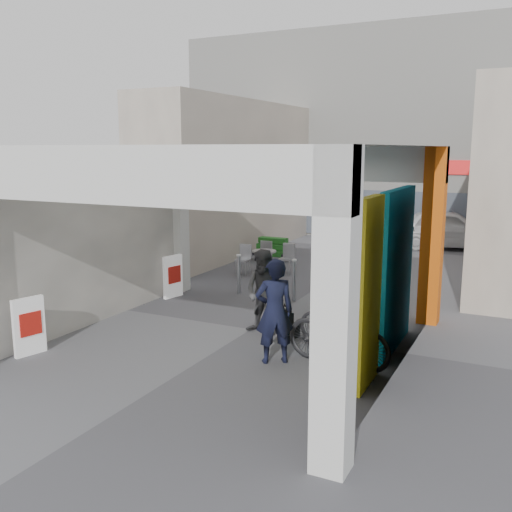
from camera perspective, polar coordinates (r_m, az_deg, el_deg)
The scene contains 20 objects.
ground at distance 11.16m, azimuth -0.51°, elevation -7.34°, with size 90.00×90.00×0.00m, color #595A5F.
arcade_canopy at distance 9.71m, azimuth 0.13°, elevation 3.86°, with size 6.40×6.45×6.40m.
far_building at distance 23.96m, azimuth 15.05°, elevation 11.62°, with size 18.00×4.08×8.00m.
plaza_bldg_left at distance 19.37m, azimuth -2.44°, elevation 7.86°, with size 2.00×9.00×5.00m, color #C1B4A0.
bollard_left at distance 13.78m, azimuth -1.73°, elevation -1.83°, with size 0.09×0.09×0.94m, color #97999F.
bollard_center at distance 13.10m, azimuth 3.82°, elevation -2.46°, with size 0.09×0.09×0.96m, color #97999F.
bollard_right at distance 12.65m, azimuth 11.00°, elevation -3.40°, with size 0.09×0.09×0.84m, color #97999F.
advert_board_near at distance 10.43m, azimuth -21.74°, elevation -6.52°, with size 0.22×0.55×1.00m.
advert_board_far at distance 13.53m, azimuth -8.30°, elevation -2.01°, with size 0.20×0.55×1.00m.
cafe_set at distance 16.01m, azimuth 0.88°, elevation -0.69°, with size 1.39×1.12×0.84m.
produce_stand at distance 17.80m, azimuth 1.55°, elevation 0.42°, with size 1.08×0.59×0.71m.
crate_stack at distance 17.37m, azimuth 12.98°, elevation -0.12°, with size 0.51×0.43×0.56m.
border_collie at distance 10.56m, azimuth 3.20°, elevation -6.88°, with size 0.25×0.49×0.68m.
man_with_dog at distance 9.27m, azimuth 1.86°, elevation -5.52°, with size 0.63×0.42×1.74m, color black.
man_back_turned at distance 10.71m, azimuth 0.87°, elevation -3.63°, with size 0.78×0.61×1.61m, color #39393B.
man_elderly at distance 10.71m, azimuth 9.23°, elevation -3.89°, with size 0.77×0.50×1.57m, color #50769C.
man_crates at distance 19.22m, azimuth 14.09°, elevation 2.59°, with size 1.00×0.42×1.71m, color black.
bicycle_front at distance 10.16m, azimuth 8.69°, elevation -6.66°, with size 0.59×1.70×0.90m, color black.
bicycle_rear at distance 9.31m, azimuth 8.19°, elevation -7.66°, with size 0.51×1.81×1.09m, color black.
white_van at distance 21.07m, azimuth 18.68°, elevation 2.58°, with size 1.62×4.03×1.37m, color silver.
Camera 1 is at (4.79, -9.47, 3.46)m, focal length 40.00 mm.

